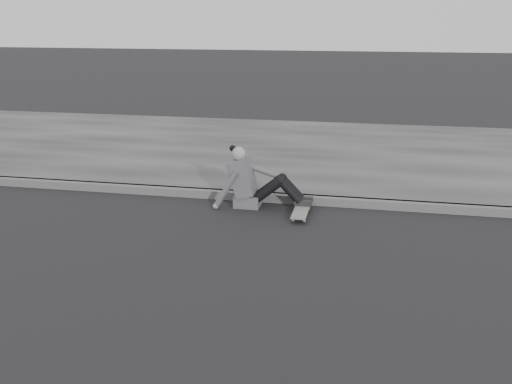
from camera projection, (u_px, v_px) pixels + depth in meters
The scene contains 5 objects.
ground at pixel (445, 296), 5.55m from camera, with size 80.00×80.00×0.00m, color black.
curb at pixel (424, 207), 7.95m from camera, with size 24.00×0.16×0.12m, color #555555.
sidewalk at pixel (412, 157), 10.77m from camera, with size 24.00×6.00×0.12m, color #3D3D3D.
skateboard at pixel (301, 210), 7.77m from camera, with size 0.20×0.78×0.09m.
seated_woman at pixel (252, 182), 8.05m from camera, with size 1.38×0.46×0.88m.
Camera 1 is at (-0.81, -5.26, 2.61)m, focal length 40.00 mm.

